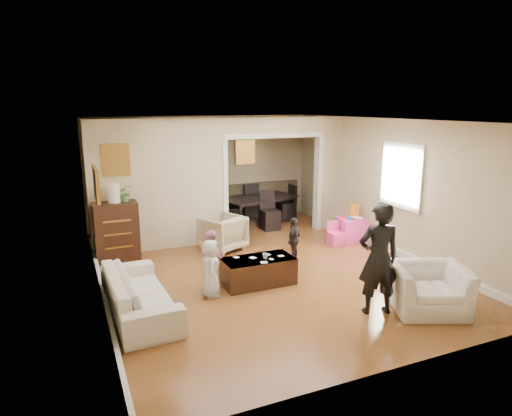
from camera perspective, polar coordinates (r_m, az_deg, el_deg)
name	(u,v)px	position (r m, az deg, el deg)	size (l,w,h in m)	color
floor	(260,267)	(8.12, 0.56, -7.53)	(7.00, 7.00, 0.00)	#955726
partition_left	(160,185)	(9.05, -12.11, 2.87)	(2.75, 0.18, 2.60)	beige
partition_right	(327,174)	(10.48, 9.03, 4.36)	(0.55, 0.18, 2.60)	beige
partition_header	(274,125)	(9.71, 2.27, 10.50)	(2.22, 0.18, 0.35)	beige
window_pane	(402,176)	(8.85, 18.11, 3.93)	(0.03, 0.95, 1.10)	white
framed_art_partition	(116,160)	(8.75, -17.47, 5.86)	(0.45, 0.03, 0.55)	brown
framed_art_sofa_wall	(96,184)	(6.45, -19.72, 2.87)	(0.03, 0.55, 0.40)	brown
framed_art_alcove	(245,152)	(11.26, -1.39, 7.16)	(0.45, 0.03, 0.55)	brown
sofa	(139,293)	(6.54, -14.68, -10.43)	(2.02, 0.79, 0.59)	beige
armchair_back	(223,233)	(8.99, -4.28, -3.18)	(0.74, 0.76, 0.69)	tan
armchair_front	(428,289)	(6.84, 21.14, -9.59)	(1.00, 0.87, 0.65)	beige
dresser	(117,231)	(8.77, -17.37, -2.82)	(0.80, 0.45, 1.09)	#33190F
table_lamp	(114,193)	(8.61, -17.69, 1.84)	(0.22, 0.22, 0.36)	#FFE9CF
potted_plant	(125,193)	(8.63, -16.36, 1.81)	(0.28, 0.25, 0.32)	#447B36
coffee_table	(258,271)	(7.32, 0.29, -8.06)	(1.16, 0.58, 0.43)	#381C12
coffee_cup	(265,256)	(7.23, 1.18, -6.16)	(0.09, 0.09, 0.09)	beige
play_table	(351,230)	(9.72, 12.07, -2.78)	(0.52, 0.52, 0.50)	#FF43AF
cereal_box	(354,210)	(9.77, 12.42, -0.29)	(0.20, 0.07, 0.30)	gold
cyan_cup	(349,218)	(9.55, 11.83, -1.24)	(0.08, 0.08, 0.08)	#259EBB
toy_block	(344,217)	(9.68, 11.16, -1.11)	(0.08, 0.06, 0.05)	red
play_bowl	(357,219)	(9.59, 12.80, -1.32)	(0.22, 0.22, 0.05)	silver
dining_table	(259,210)	(11.00, 0.37, -0.26)	(1.83, 1.02, 0.64)	black
adult_person	(379,259)	(6.38, 15.37, -6.26)	(0.58, 0.38, 1.59)	black
child_kneel_a	(211,268)	(6.83, -5.81, -7.68)	(0.43, 0.28, 0.89)	silver
child_kneel_b	(211,257)	(7.28, -5.76, -6.29)	(0.44, 0.34, 0.90)	pink
child_toddler	(294,239)	(8.33, 4.86, -4.00)	(0.49, 0.20, 0.84)	black
craft_papers	(262,258)	(7.26, 0.75, -6.42)	(0.80, 0.51, 0.00)	white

